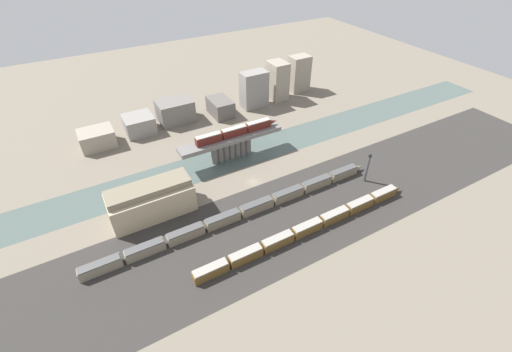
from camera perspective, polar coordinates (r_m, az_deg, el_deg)
ground_plane at (r=139.69m, az=-0.42°, el=-0.96°), size 400.00×400.00×0.00m
railbed_yard at (r=124.59m, az=5.01°, el=-7.00°), size 280.00×42.00×0.01m
river_water at (r=153.91m, az=-4.03°, el=3.09°), size 320.00×19.08×0.01m
bridge at (r=149.72m, az=-4.16°, el=5.47°), size 46.82×7.47×10.92m
train_on_bridge at (r=148.08m, az=-3.21°, el=7.49°), size 38.93×2.74×3.86m
train_yard_near at (r=120.10m, az=9.07°, el=-8.33°), size 86.67×3.17×3.75m
train_yard_mid at (r=123.98m, az=-1.99°, el=-5.90°), size 113.14×3.19×3.83m
warehouse_building at (r=127.59m, az=-17.06°, el=-3.87°), size 29.36×12.74×12.84m
signal_tower at (r=143.38m, az=18.04°, el=1.24°), size 1.00×0.92×12.92m
city_block_far_left at (r=175.53m, az=-24.94°, el=5.72°), size 15.29×12.13×8.25m
city_block_left at (r=179.91m, az=-18.89°, el=8.18°), size 13.85×13.54×8.59m
city_block_center at (r=184.76m, az=-13.31°, el=10.52°), size 17.58×13.65×11.28m
city_block_right at (r=187.52m, az=-5.95°, el=11.34°), size 10.33×15.86×8.72m
city_block_far_right at (r=193.46m, az=-0.33°, el=14.21°), size 14.31×8.47×19.71m
city_block_tall at (r=203.00m, az=3.58°, el=15.57°), size 9.32×11.85×21.37m
city_block_low at (r=214.99m, az=7.17°, el=16.59°), size 11.70×8.60×20.82m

